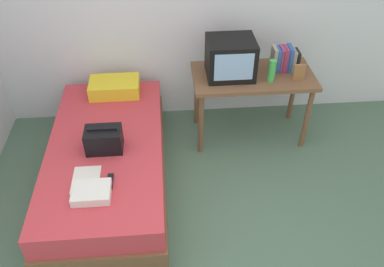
{
  "coord_description": "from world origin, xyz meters",
  "views": [
    {
      "loc": [
        -0.27,
        -1.76,
        2.71
      ],
      "look_at": [
        -0.05,
        0.91,
        0.51
      ],
      "focal_mm": 37.31,
      "sensor_mm": 36.0,
      "label": 1
    }
  ],
  "objects_px": {
    "handbag": "(104,140)",
    "remote_dark": "(110,182)",
    "desk": "(252,83)",
    "book_row": "(285,59)",
    "magazine": "(86,180)",
    "pillow": "(115,87)",
    "remote_silver": "(88,131)",
    "picture_frame": "(299,72)",
    "folded_towel": "(92,192)",
    "tv": "(230,58)",
    "water_bottle": "(272,71)",
    "bed": "(108,164)"
  },
  "relations": [
    {
      "from": "tv",
      "to": "remote_dark",
      "type": "xyz_separation_m",
      "value": [
        -1.08,
        -1.09,
        -0.42
      ]
    },
    {
      "from": "magazine",
      "to": "remote_dark",
      "type": "height_order",
      "value": "remote_dark"
    },
    {
      "from": "desk",
      "to": "book_row",
      "type": "distance_m",
      "value": 0.38
    },
    {
      "from": "desk",
      "to": "magazine",
      "type": "bearing_deg",
      "value": -145.35
    },
    {
      "from": "bed",
      "to": "water_bottle",
      "type": "relative_size",
      "value": 9.3
    },
    {
      "from": "water_bottle",
      "to": "book_row",
      "type": "relative_size",
      "value": 0.84
    },
    {
      "from": "magazine",
      "to": "remote_silver",
      "type": "relative_size",
      "value": 2.01
    },
    {
      "from": "remote_dark",
      "to": "remote_silver",
      "type": "relative_size",
      "value": 1.08
    },
    {
      "from": "bed",
      "to": "handbag",
      "type": "relative_size",
      "value": 6.67
    },
    {
      "from": "desk",
      "to": "book_row",
      "type": "bearing_deg",
      "value": 12.49
    },
    {
      "from": "picture_frame",
      "to": "folded_towel",
      "type": "height_order",
      "value": "picture_frame"
    },
    {
      "from": "bed",
      "to": "remote_dark",
      "type": "bearing_deg",
      "value": -79.92
    },
    {
      "from": "magazine",
      "to": "remote_dark",
      "type": "xyz_separation_m",
      "value": [
        0.19,
        -0.04,
        0.01
      ]
    },
    {
      "from": "pillow",
      "to": "remote_dark",
      "type": "height_order",
      "value": "pillow"
    },
    {
      "from": "bed",
      "to": "picture_frame",
      "type": "distance_m",
      "value": 1.94
    },
    {
      "from": "pillow",
      "to": "remote_dark",
      "type": "bearing_deg",
      "value": -88.05
    },
    {
      "from": "tv",
      "to": "folded_towel",
      "type": "bearing_deg",
      "value": -134.68
    },
    {
      "from": "water_bottle",
      "to": "picture_frame",
      "type": "bearing_deg",
      "value": 0.74
    },
    {
      "from": "picture_frame",
      "to": "desk",
      "type": "bearing_deg",
      "value": 162.5
    },
    {
      "from": "pillow",
      "to": "remote_silver",
      "type": "height_order",
      "value": "pillow"
    },
    {
      "from": "book_row",
      "to": "folded_towel",
      "type": "distance_m",
      "value": 2.18
    },
    {
      "from": "book_row",
      "to": "remote_silver",
      "type": "height_order",
      "value": "book_row"
    },
    {
      "from": "water_bottle",
      "to": "desk",
      "type": "bearing_deg",
      "value": 136.43
    },
    {
      "from": "desk",
      "to": "water_bottle",
      "type": "relative_size",
      "value": 5.39
    },
    {
      "from": "tv",
      "to": "remote_dark",
      "type": "bearing_deg",
      "value": -134.68
    },
    {
      "from": "desk",
      "to": "folded_towel",
      "type": "xyz_separation_m",
      "value": [
        -1.43,
        -1.2,
        -0.12
      ]
    },
    {
      "from": "desk",
      "to": "picture_frame",
      "type": "relative_size",
      "value": 7.33
    },
    {
      "from": "remote_dark",
      "to": "remote_silver",
      "type": "bearing_deg",
      "value": 111.07
    },
    {
      "from": "water_bottle",
      "to": "folded_towel",
      "type": "distance_m",
      "value": 1.92
    },
    {
      "from": "handbag",
      "to": "remote_dark",
      "type": "xyz_separation_m",
      "value": [
        0.07,
        -0.4,
        -0.09
      ]
    },
    {
      "from": "picture_frame",
      "to": "remote_dark",
      "type": "distance_m",
      "value": 1.98
    },
    {
      "from": "bed",
      "to": "tv",
      "type": "distance_m",
      "value": 1.48
    },
    {
      "from": "bed",
      "to": "book_row",
      "type": "height_order",
      "value": "book_row"
    },
    {
      "from": "picture_frame",
      "to": "pillow",
      "type": "distance_m",
      "value": 1.79
    },
    {
      "from": "pillow",
      "to": "magazine",
      "type": "bearing_deg",
      "value": -96.96
    },
    {
      "from": "folded_towel",
      "to": "pillow",
      "type": "bearing_deg",
      "value": 86.64
    },
    {
      "from": "remote_dark",
      "to": "folded_towel",
      "type": "height_order",
      "value": "folded_towel"
    },
    {
      "from": "remote_dark",
      "to": "picture_frame",
      "type": "bearing_deg",
      "value": 29.18
    },
    {
      "from": "remote_silver",
      "to": "tv",
      "type": "bearing_deg",
      "value": 19.14
    },
    {
      "from": "handbag",
      "to": "book_row",
      "type": "bearing_deg",
      "value": 23.94
    },
    {
      "from": "picture_frame",
      "to": "handbag",
      "type": "height_order",
      "value": "picture_frame"
    },
    {
      "from": "remote_silver",
      "to": "folded_towel",
      "type": "height_order",
      "value": "folded_towel"
    },
    {
      "from": "picture_frame",
      "to": "remote_silver",
      "type": "xyz_separation_m",
      "value": [
        -1.95,
        -0.32,
        -0.32
      ]
    },
    {
      "from": "water_bottle",
      "to": "picture_frame",
      "type": "relative_size",
      "value": 1.36
    },
    {
      "from": "book_row",
      "to": "remote_silver",
      "type": "bearing_deg",
      "value": -164.54
    },
    {
      "from": "folded_towel",
      "to": "bed",
      "type": "bearing_deg",
      "value": 86.13
    },
    {
      "from": "desk",
      "to": "magazine",
      "type": "height_order",
      "value": "desk"
    },
    {
      "from": "remote_dark",
      "to": "remote_silver",
      "type": "height_order",
      "value": "same"
    },
    {
      "from": "pillow",
      "to": "folded_towel",
      "type": "height_order",
      "value": "pillow"
    },
    {
      "from": "book_row",
      "to": "magazine",
      "type": "xyz_separation_m",
      "value": [
        -1.8,
        -1.1,
        -0.36
      ]
    }
  ]
}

